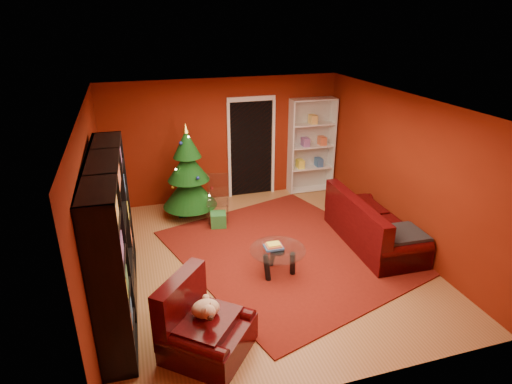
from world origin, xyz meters
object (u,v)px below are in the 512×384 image
object	(u,v)px
christmas_tree	(188,173)
dog	(206,309)
gift_box_teal	(184,208)
white_bookshelf	(311,146)
coffee_table	(277,261)
rug	(286,252)
acrylic_chair	(218,202)
media_unit	(112,238)
gift_box_green	(218,220)
armchair	(208,325)
sofa	(375,221)

from	to	relation	value
christmas_tree	dog	world-z (taller)	christmas_tree
gift_box_teal	white_bookshelf	size ratio (longest dim) A/B	0.13
gift_box_teal	coffee_table	distance (m)	2.81
rug	coffee_table	bearing A→B (deg)	-122.54
dog	coffee_table	world-z (taller)	dog
rug	white_bookshelf	world-z (taller)	white_bookshelf
white_bookshelf	acrylic_chair	xyz separation A→B (m)	(-2.36, -0.99, -0.63)
christmas_tree	acrylic_chair	bearing A→B (deg)	-40.74
media_unit	coffee_table	xyz separation A→B (m)	(2.36, 0.11, -0.84)
gift_box_green	coffee_table	xyz separation A→B (m)	(0.55, -1.84, 0.08)
armchair	sofa	size ratio (longest dim) A/B	0.48
media_unit	acrylic_chair	bearing A→B (deg)	51.15
media_unit	armchair	distance (m)	1.73
media_unit	sofa	bearing A→B (deg)	8.69
coffee_table	acrylic_chair	xyz separation A→B (m)	(-0.49, 2.07, 0.19)
christmas_tree	dog	distance (m)	3.79
armchair	acrylic_chair	size ratio (longest dim) A/B	1.18
gift_box_teal	sofa	xyz separation A→B (m)	(3.04, -2.17, 0.30)
christmas_tree	gift_box_green	world-z (taller)	christmas_tree
white_bookshelf	rug	bearing A→B (deg)	-119.81
gift_box_green	dog	xyz separation A→B (m)	(-0.81, -3.10, 0.43)
gift_box_green	sofa	world-z (taller)	sofa
gift_box_green	acrylic_chair	size ratio (longest dim) A/B	0.35
dog	acrylic_chair	distance (m)	3.45
white_bookshelf	armchair	distance (m)	5.49
sofa	gift_box_teal	bearing A→B (deg)	56.63
gift_box_green	armchair	distance (m)	3.28
white_bookshelf	gift_box_green	bearing A→B (deg)	-151.81
dog	sofa	world-z (taller)	sofa
armchair	dog	world-z (taller)	armchair
white_bookshelf	armchair	bearing A→B (deg)	-124.84
gift_box_teal	coffee_table	size ratio (longest dim) A/B	0.34
acrylic_chair	dog	bearing A→B (deg)	-90.42
media_unit	dog	distance (m)	1.61
dog	acrylic_chair	size ratio (longest dim) A/B	0.48
white_bookshelf	armchair	world-z (taller)	white_bookshelf
coffee_table	acrylic_chair	distance (m)	2.14
rug	media_unit	bearing A→B (deg)	-165.89
media_unit	acrylic_chair	size ratio (longest dim) A/B	3.32
gift_box_green	dog	size ratio (longest dim) A/B	0.73
gift_box_green	white_bookshelf	distance (m)	2.85
christmas_tree	sofa	size ratio (longest dim) A/B	0.91
sofa	coffee_table	distance (m)	2.00
media_unit	sofa	distance (m)	4.37
dog	sofa	xyz separation A→B (m)	(3.29, 1.68, -0.13)
dog	acrylic_chair	world-z (taller)	acrylic_chair
dog	coffee_table	distance (m)	1.89
media_unit	acrylic_chair	distance (m)	2.94
rug	gift_box_green	size ratio (longest dim) A/B	13.16
sofa	acrylic_chair	bearing A→B (deg)	57.86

